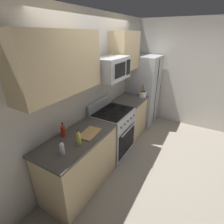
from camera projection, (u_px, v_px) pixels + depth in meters
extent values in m
plane|color=gray|center=(141.00, 161.00, 3.30)|extent=(16.00, 16.00, 0.00)
cube|color=beige|center=(95.00, 89.00, 3.21)|extent=(8.00, 0.10, 2.60)
cube|color=tan|center=(80.00, 164.00, 2.59)|extent=(1.22, 0.58, 0.88)
cube|color=#4C4742|center=(77.00, 139.00, 2.40)|extent=(1.26, 0.62, 0.03)
cube|color=#B2B5BA|center=(113.00, 132.00, 3.39)|extent=(0.76, 0.62, 0.91)
cube|color=black|center=(127.00, 141.00, 3.29)|extent=(0.67, 0.01, 0.51)
cylinder|color=#B2B5BA|center=(129.00, 130.00, 3.17)|extent=(0.57, 0.02, 0.02)
cube|color=black|center=(113.00, 111.00, 3.20)|extent=(0.73, 0.56, 0.02)
cube|color=#B2B5BA|center=(100.00, 104.00, 3.29)|extent=(0.76, 0.06, 0.18)
torus|color=black|center=(114.00, 116.00, 2.99)|extent=(0.17, 0.17, 0.02)
torus|color=black|center=(123.00, 109.00, 3.28)|extent=(0.17, 0.17, 0.02)
torus|color=black|center=(102.00, 113.00, 3.11)|extent=(0.17, 0.17, 0.02)
torus|color=black|center=(111.00, 106.00, 3.39)|extent=(0.17, 0.17, 0.02)
cylinder|color=#4C4C51|center=(121.00, 128.00, 2.89)|extent=(0.04, 0.02, 0.04)
cylinder|color=#4C4C51|center=(125.00, 124.00, 3.00)|extent=(0.04, 0.02, 0.04)
cylinder|color=#4C4C51|center=(128.00, 121.00, 3.11)|extent=(0.04, 0.02, 0.04)
cylinder|color=#4C4C51|center=(131.00, 118.00, 3.21)|extent=(0.04, 0.02, 0.04)
cylinder|color=#4C4C51|center=(134.00, 116.00, 3.32)|extent=(0.04, 0.02, 0.04)
cube|color=tan|center=(129.00, 118.00, 4.02)|extent=(0.75, 0.58, 0.88)
cube|color=#4C4742|center=(130.00, 100.00, 3.83)|extent=(0.79, 0.62, 0.03)
cube|color=#B2B5BA|center=(143.00, 91.00, 4.46)|extent=(0.78, 0.69, 1.76)
cube|color=black|center=(156.00, 93.00, 4.30)|extent=(0.01, 0.01, 1.67)
cylinder|color=#B2B5BA|center=(157.00, 92.00, 4.23)|extent=(0.02, 0.02, 0.70)
cylinder|color=#B2B5BA|center=(158.00, 91.00, 4.31)|extent=(0.02, 0.02, 0.70)
cube|color=beige|center=(173.00, 74.00, 4.40)|extent=(0.10, 8.00, 2.60)
cube|color=#B2B5BA|center=(111.00, 68.00, 2.88)|extent=(0.70, 0.40, 0.37)
cube|color=black|center=(120.00, 70.00, 2.74)|extent=(0.39, 0.01, 0.23)
cube|color=black|center=(128.00, 67.00, 2.99)|extent=(0.14, 0.01, 0.26)
cylinder|color=#B2B5BA|center=(114.00, 73.00, 2.53)|extent=(0.02, 0.02, 0.26)
cube|color=tan|center=(59.00, 63.00, 2.04)|extent=(1.25, 0.34, 0.75)
cube|color=tan|center=(125.00, 51.00, 3.48)|extent=(0.78, 0.34, 0.75)
cylinder|color=white|center=(143.00, 94.00, 3.92)|extent=(0.17, 0.17, 0.13)
cylinder|color=black|center=(143.00, 94.00, 3.91)|extent=(0.14, 0.14, 0.11)
cylinder|color=blue|center=(142.00, 90.00, 3.91)|extent=(0.06, 0.05, 0.27)
cylinder|color=olive|center=(143.00, 91.00, 3.88)|extent=(0.03, 0.04, 0.26)
cylinder|color=blue|center=(144.00, 91.00, 3.86)|extent=(0.06, 0.04, 0.26)
cylinder|color=yellow|center=(143.00, 91.00, 3.89)|extent=(0.05, 0.07, 0.24)
cylinder|color=orange|center=(142.00, 91.00, 3.88)|extent=(0.03, 0.04, 0.23)
cube|color=tan|center=(90.00, 133.00, 2.50)|extent=(0.38, 0.26, 0.02)
cylinder|color=silver|center=(62.00, 149.00, 2.04)|extent=(0.06, 0.06, 0.15)
cone|color=silver|center=(61.00, 143.00, 2.01)|extent=(0.05, 0.05, 0.04)
cylinder|color=black|center=(61.00, 141.00, 1.99)|extent=(0.02, 0.02, 0.01)
cylinder|color=gold|center=(79.00, 139.00, 2.21)|extent=(0.06, 0.06, 0.17)
cone|color=gold|center=(78.00, 132.00, 2.17)|extent=(0.05, 0.05, 0.05)
cylinder|color=black|center=(78.00, 130.00, 2.16)|extent=(0.02, 0.02, 0.01)
cylinder|color=red|center=(63.00, 131.00, 2.40)|extent=(0.06, 0.06, 0.16)
cone|color=red|center=(62.00, 125.00, 2.36)|extent=(0.06, 0.06, 0.04)
cylinder|color=black|center=(62.00, 123.00, 2.35)|extent=(0.03, 0.03, 0.01)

